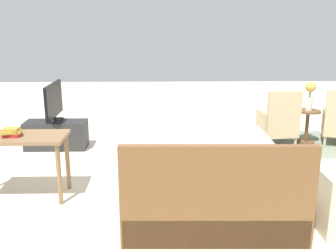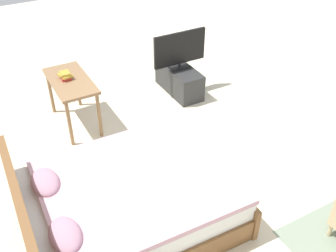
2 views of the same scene
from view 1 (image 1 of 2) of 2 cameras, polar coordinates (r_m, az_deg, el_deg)
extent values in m
plane|color=beige|center=(5.57, 2.88, -5.80)|extent=(16.00, 16.00, 0.00)
cube|color=gray|center=(6.94, 19.51, -2.39)|extent=(2.10, 1.50, 0.01)
cube|color=brown|center=(4.59, 5.44, -8.63)|extent=(1.72, 2.20, 0.28)
cube|color=white|center=(4.49, 5.52, -5.58)|extent=(1.65, 2.11, 0.24)
cube|color=#CC9EAD|center=(4.52, 5.46, -3.42)|extent=(1.70, 1.94, 0.06)
cube|color=brown|center=(3.51, 7.17, -10.32)|extent=(1.71, 0.12, 0.96)
cube|color=brown|center=(5.54, 4.45, -3.72)|extent=(1.71, 0.10, 0.40)
ellipsoid|color=#B28499|center=(3.78, 12.40, -6.80)|extent=(0.45, 0.29, 0.14)
ellipsoid|color=#B28499|center=(3.70, 0.84, -6.97)|extent=(0.45, 0.29, 0.14)
cylinder|color=#CCB284|center=(7.32, 21.57, -1.02)|extent=(0.04, 0.04, 0.16)
cylinder|color=#CCB284|center=(6.88, 21.80, -2.03)|extent=(0.04, 0.04, 0.16)
cube|color=#CCB284|center=(7.02, 21.90, 1.08)|extent=(0.23, 0.51, 0.26)
cylinder|color=#CCB284|center=(7.04, 16.39, -1.18)|extent=(0.04, 0.04, 0.16)
cylinder|color=#CCB284|center=(6.87, 12.89, -1.34)|extent=(0.04, 0.04, 0.16)
cylinder|color=#CCB284|center=(6.65, 17.99, -2.26)|extent=(0.04, 0.04, 0.16)
cylinder|color=#CCB284|center=(6.46, 14.31, -2.47)|extent=(0.04, 0.04, 0.16)
cube|color=#CCB284|center=(6.71, 15.48, -0.65)|extent=(0.60, 0.60, 0.12)
cube|color=#C6B289|center=(6.68, 15.54, 0.26)|extent=(0.55, 0.55, 0.10)
cube|color=#CCB284|center=(6.42, 16.51, 2.07)|extent=(0.55, 0.14, 0.64)
cube|color=#CCB284|center=(6.76, 17.42, 0.98)|extent=(0.13, 0.52, 0.26)
cube|color=#CCB284|center=(6.58, 13.71, 0.86)|extent=(0.13, 0.52, 0.26)
cylinder|color=brown|center=(7.00, 19.32, -2.16)|extent=(0.28, 0.28, 0.03)
cylinder|color=brown|center=(6.93, 19.51, -0.08)|extent=(0.06, 0.06, 0.50)
cylinder|color=brown|center=(6.87, 19.70, 2.04)|extent=(0.40, 0.40, 0.02)
cylinder|color=silver|center=(6.85, 19.79, 3.04)|extent=(0.11, 0.11, 0.22)
cylinder|color=#477538|center=(6.82, 19.91, 4.36)|extent=(0.02, 0.02, 0.10)
sphere|color=#E0B251|center=(6.80, 20.00, 5.37)|extent=(0.17, 0.17, 0.17)
cube|color=#B3AB8E|center=(4.27, 23.15, -7.66)|extent=(0.37, 0.01, 0.09)
cube|color=#2D2D2D|center=(6.51, -15.90, -1.23)|extent=(0.96, 0.40, 0.44)
cube|color=black|center=(6.45, -16.05, 0.78)|extent=(0.20, 0.32, 0.03)
cylinder|color=black|center=(6.44, -16.07, 1.13)|extent=(0.04, 0.04, 0.05)
cube|color=black|center=(6.38, -16.26, 3.63)|extent=(0.05, 0.91, 0.53)
cube|color=black|center=(6.39, -16.48, 3.63)|extent=(0.01, 0.84, 0.47)
cylinder|color=#8E6B47|center=(4.87, -14.36, -5.00)|extent=(0.05, 0.05, 0.70)
cylinder|color=#8E6B47|center=(4.48, -15.53, -6.82)|extent=(0.05, 0.05, 0.70)
cube|color=#8E6B47|center=(4.69, -20.80, -1.53)|extent=(1.04, 0.52, 0.04)
cube|color=#AD2823|center=(4.67, -21.70, -1.20)|extent=(0.19, 0.14, 0.04)
cube|color=#B79333|center=(4.66, -21.74, -0.81)|extent=(0.22, 0.18, 0.03)
cube|color=#B79333|center=(4.65, -21.78, -0.46)|extent=(0.17, 0.13, 0.03)
camera|label=2|loc=(4.75, 49.83, 27.44)|focal=42.00mm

